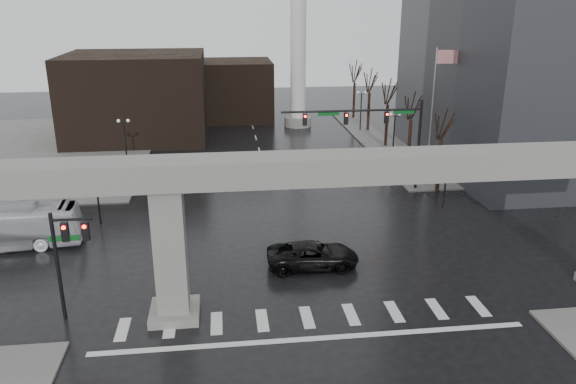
% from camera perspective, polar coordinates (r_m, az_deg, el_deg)
% --- Properties ---
extents(ground, '(160.00, 160.00, 0.00)m').
position_cam_1_polar(ground, '(31.54, 1.66, -11.66)').
color(ground, black).
rests_on(ground, ground).
extents(sidewalk_ne, '(28.00, 36.00, 0.15)m').
position_cam_1_polar(sidewalk_ne, '(71.47, 18.31, 5.16)').
color(sidewalk_ne, slate).
rests_on(sidewalk_ne, ground).
extents(sidewalk_nw, '(28.00, 36.00, 0.15)m').
position_cam_1_polar(sidewalk_nw, '(68.38, -25.39, 3.67)').
color(sidewalk_nw, slate).
rests_on(sidewalk_nw, ground).
extents(elevated_guideway, '(48.00, 2.60, 8.70)m').
position_cam_1_polar(elevated_guideway, '(28.84, 4.28, 0.35)').
color(elevated_guideway, gray).
rests_on(elevated_guideway, ground).
extents(building_far_left, '(16.00, 14.00, 10.00)m').
position_cam_1_polar(building_far_left, '(70.36, -15.09, 9.37)').
color(building_far_left, black).
rests_on(building_far_left, ground).
extents(building_far_mid, '(10.00, 10.00, 8.00)m').
position_cam_1_polar(building_far_mid, '(79.73, -5.39, 10.28)').
color(building_far_mid, black).
rests_on(building_far_mid, ground).
extents(smokestack, '(3.60, 3.60, 30.00)m').
position_cam_1_polar(smokestack, '(73.53, 1.06, 16.95)').
color(smokestack, white).
rests_on(smokestack, ground).
extents(signal_mast_arm, '(12.12, 0.43, 8.00)m').
position_cam_1_polar(signal_mast_arm, '(48.54, 9.02, 6.63)').
color(signal_mast_arm, black).
rests_on(signal_mast_arm, ground).
extents(signal_left_pole, '(2.30, 0.30, 6.00)m').
position_cam_1_polar(signal_left_pole, '(30.90, -21.60, -5.29)').
color(signal_left_pole, black).
rests_on(signal_left_pole, ground).
extents(flagpole_assembly, '(2.06, 0.12, 12.00)m').
position_cam_1_polar(flagpole_assembly, '(53.21, 14.81, 9.19)').
color(flagpole_assembly, silver).
rests_on(flagpole_assembly, ground).
extents(lamp_right_0, '(1.22, 0.32, 5.11)m').
position_cam_1_polar(lamp_right_0, '(46.20, 15.85, 2.47)').
color(lamp_right_0, black).
rests_on(lamp_right_0, ground).
extents(lamp_right_1, '(1.22, 0.32, 5.11)m').
position_cam_1_polar(lamp_right_1, '(58.93, 10.75, 6.38)').
color(lamp_right_1, black).
rests_on(lamp_right_1, ground).
extents(lamp_right_2, '(1.22, 0.32, 5.11)m').
position_cam_1_polar(lamp_right_2, '(72.12, 7.44, 8.85)').
color(lamp_right_2, black).
rests_on(lamp_right_2, ground).
extents(lamp_left_0, '(1.22, 0.32, 5.11)m').
position_cam_1_polar(lamp_left_0, '(43.71, -18.96, 1.21)').
color(lamp_left_0, black).
rests_on(lamp_left_0, ground).
extents(lamp_left_1, '(1.22, 0.32, 5.11)m').
position_cam_1_polar(lamp_left_1, '(56.99, -16.26, 5.52)').
color(lamp_left_1, black).
rests_on(lamp_left_1, ground).
extents(lamp_left_2, '(1.22, 0.32, 5.11)m').
position_cam_1_polar(lamp_left_2, '(70.55, -14.57, 8.17)').
color(lamp_left_2, black).
rests_on(lamp_left_2, ground).
extents(tree_right_0, '(1.09, 1.58, 7.50)m').
position_cam_1_polar(tree_right_0, '(50.34, 15.16, 3.06)').
color(tree_right_0, black).
rests_on(tree_right_0, ground).
extents(tree_right_1, '(1.09, 1.61, 7.67)m').
position_cam_1_polar(tree_right_1, '(57.55, 12.27, 5.34)').
color(tree_right_1, black).
rests_on(tree_right_1, ground).
extents(tree_right_2, '(1.10, 1.63, 7.85)m').
position_cam_1_polar(tree_right_2, '(64.96, 10.02, 7.09)').
color(tree_right_2, black).
rests_on(tree_right_2, ground).
extents(tree_right_3, '(1.11, 1.66, 8.02)m').
position_cam_1_polar(tree_right_3, '(72.49, 8.22, 8.47)').
color(tree_right_3, black).
rests_on(tree_right_3, ground).
extents(tree_right_4, '(1.12, 1.69, 8.19)m').
position_cam_1_polar(tree_right_4, '(80.11, 6.75, 9.58)').
color(tree_right_4, black).
rests_on(tree_right_4, ground).
extents(pickup_truck, '(5.81, 2.75, 1.60)m').
position_cam_1_polar(pickup_truck, '(35.57, 2.54, -6.43)').
color(pickup_truck, black).
rests_on(pickup_truck, ground).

